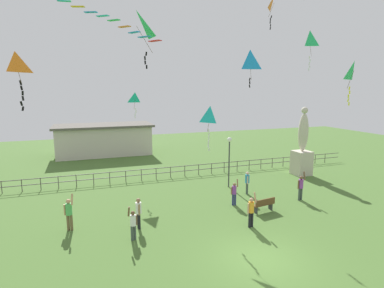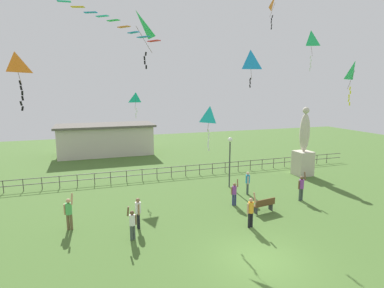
{
  "view_description": "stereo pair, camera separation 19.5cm",
  "coord_description": "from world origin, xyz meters",
  "views": [
    {
      "loc": [
        -7.15,
        -11.08,
        7.47
      ],
      "look_at": [
        -0.81,
        6.85,
        4.14
      ],
      "focal_mm": 29.22,
      "sensor_mm": 36.0,
      "label": 1
    },
    {
      "loc": [
        -6.96,
        -11.14,
        7.47
      ],
      "look_at": [
        -0.81,
        6.85,
        4.14
      ],
      "focal_mm": 29.22,
      "sensor_mm": 36.0,
      "label": 2
    }
  ],
  "objects": [
    {
      "name": "pavilion_building",
      "position": [
        -4.86,
        26.0,
        1.77
      ],
      "size": [
        10.94,
        5.13,
        3.5
      ],
      "color": "beige",
      "rests_on": "ground_plane"
    },
    {
      "name": "person_6",
      "position": [
        -8.08,
        5.95,
        1.03
      ],
      "size": [
        0.53,
        0.41,
        2.05
      ],
      "color": "brown",
      "rests_on": "ground_plane"
    },
    {
      "name": "kite_0",
      "position": [
        -3.11,
        13.77,
        6.7
      ],
      "size": [
        0.78,
        0.76,
        2.01
      ],
      "color": "#19B2B2"
    },
    {
      "name": "person_5",
      "position": [
        6.62,
        5.66,
        1.0
      ],
      "size": [
        0.52,
        0.31,
        2.0
      ],
      "color": "#3F4C47",
      "rests_on": "ground_plane"
    },
    {
      "name": "person_1",
      "position": [
        1.93,
        6.33,
        0.89
      ],
      "size": [
        0.46,
        0.32,
        1.77
      ],
      "color": "navy",
      "rests_on": "ground_plane"
    },
    {
      "name": "kite_5",
      "position": [
        7.4,
        11.01,
        14.01
      ],
      "size": [
        0.96,
        1.01,
        2.52
      ],
      "color": "orange"
    },
    {
      "name": "kite_3",
      "position": [
        3.51,
        7.62,
        9.32
      ],
      "size": [
        1.04,
        0.73,
        2.43
      ],
      "color": "#198CD1"
    },
    {
      "name": "ground_plane",
      "position": [
        0.0,
        0.0,
        0.0
      ],
      "size": [
        80.0,
        80.0,
        0.0
      ],
      "primitive_type": "plane",
      "color": "#476B2D"
    },
    {
      "name": "person_3",
      "position": [
        1.28,
        3.06,
        0.99
      ],
      "size": [
        0.53,
        0.31,
        1.97
      ],
      "color": "black",
      "rests_on": "ground_plane"
    },
    {
      "name": "kite_8",
      "position": [
        7.49,
        2.9,
        8.45
      ],
      "size": [
        1.17,
        0.82,
        2.5
      ],
      "color": "#1EB759"
    },
    {
      "name": "person_2",
      "position": [
        3.82,
        8.0,
        0.95
      ],
      "size": [
        0.31,
        0.47,
        1.66
      ],
      "color": "#3F4C47",
      "rests_on": "ground_plane"
    },
    {
      "name": "kite_6",
      "position": [
        -0.13,
        5.63,
        5.91
      ],
      "size": [
        0.73,
        0.85,
        2.62
      ],
      "color": "#19B2B2"
    },
    {
      "name": "kite_2",
      "position": [
        -9.63,
        4.13,
        8.49
      ],
      "size": [
        0.8,
        0.88,
        2.49
      ],
      "color": "orange"
    },
    {
      "name": "waterfront_railing",
      "position": [
        -0.29,
        14.0,
        0.62
      ],
      "size": [
        36.01,
        0.06,
        0.95
      ],
      "color": "#4C4742",
      "rests_on": "ground_plane"
    },
    {
      "name": "kite_1",
      "position": [
        -4.3,
        5.22,
        10.52
      ],
      "size": [
        1.3,
        0.92,
        2.72
      ],
      "color": "#1EB759"
    },
    {
      "name": "person_0",
      "position": [
        -4.54,
        4.94,
        0.99
      ],
      "size": [
        0.32,
        0.52,
        1.71
      ],
      "color": "black",
      "rests_on": "ground_plane"
    },
    {
      "name": "kite_4",
      "position": [
        9.0,
        8.62,
        10.93
      ],
      "size": [
        0.98,
        1.21,
        2.84
      ],
      "color": "#1EB759"
    },
    {
      "name": "statue_monument",
      "position": [
        10.95,
        11.04,
        2.11
      ],
      "size": [
        1.42,
        1.42,
        5.99
      ],
      "color": "beige",
      "rests_on": "ground_plane"
    },
    {
      "name": "person_4",
      "position": [
        -5.04,
        3.7,
        0.91
      ],
      "size": [
        0.49,
        0.28,
        1.8
      ],
      "color": "#3F4C47",
      "rests_on": "ground_plane"
    },
    {
      "name": "lamppost",
      "position": [
        3.3,
        9.94,
        2.89
      ],
      "size": [
        0.36,
        0.36,
        3.91
      ],
      "color": "#38383D",
      "rests_on": "ground_plane"
    },
    {
      "name": "park_bench",
      "position": [
        3.17,
        4.74,
        0.46
      ],
      "size": [
        1.55,
        0.64,
        0.85
      ],
      "color": "brown",
      "rests_on": "ground_plane"
    }
  ]
}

